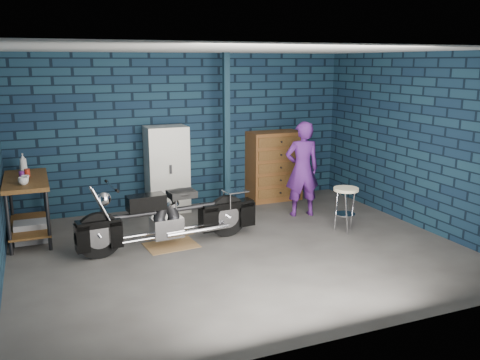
% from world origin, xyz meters
% --- Properties ---
extents(ground, '(6.00, 6.00, 0.00)m').
position_xyz_m(ground, '(0.00, 0.00, 0.00)').
color(ground, '#55534F').
rests_on(ground, ground).
extents(room_walls, '(6.02, 5.01, 2.71)m').
position_xyz_m(room_walls, '(0.00, 0.55, 1.90)').
color(room_walls, '#102135').
rests_on(room_walls, ground).
extents(support_post, '(0.10, 0.10, 2.70)m').
position_xyz_m(support_post, '(0.55, 1.95, 1.35)').
color(support_post, '#112735').
rests_on(support_post, ground).
extents(workbench, '(0.60, 1.40, 0.91)m').
position_xyz_m(workbench, '(-2.68, 1.62, 0.46)').
color(workbench, brown).
rests_on(workbench, ground).
extents(drip_mat, '(0.76, 0.60, 0.01)m').
position_xyz_m(drip_mat, '(-0.84, 0.54, 0.00)').
color(drip_mat, brown).
rests_on(drip_mat, ground).
extents(motorcycle, '(2.28, 0.80, 0.98)m').
position_xyz_m(motorcycle, '(-0.84, 0.54, 0.49)').
color(motorcycle, black).
rests_on(motorcycle, ground).
extents(person, '(0.64, 0.48, 1.60)m').
position_xyz_m(person, '(1.59, 1.14, 0.80)').
color(person, '#501E72').
rests_on(person, ground).
extents(storage_bin, '(0.48, 0.34, 0.30)m').
position_xyz_m(storage_bin, '(-2.66, 1.47, 0.15)').
color(storage_bin, '#92949A').
rests_on(storage_bin, ground).
extents(locker, '(0.69, 0.50, 1.49)m').
position_xyz_m(locker, '(-0.44, 2.23, 0.74)').
color(locker, beige).
rests_on(locker, ground).
extents(tool_chest, '(0.97, 0.54, 1.29)m').
position_xyz_m(tool_chest, '(1.61, 2.23, 0.65)').
color(tool_chest, brown).
rests_on(tool_chest, ground).
extents(shop_stool, '(0.41, 0.41, 0.69)m').
position_xyz_m(shop_stool, '(1.79, 0.13, 0.35)').
color(shop_stool, beige).
rests_on(shop_stool, ground).
extents(cup_a, '(0.17, 0.17, 0.11)m').
position_xyz_m(cup_a, '(-2.70, 1.22, 0.96)').
color(cup_a, beige).
rests_on(cup_a, workbench).
extents(cup_b, '(0.12, 0.12, 0.10)m').
position_xyz_m(cup_b, '(-2.67, 1.37, 0.96)').
color(cup_b, beige).
rests_on(cup_b, workbench).
extents(mug_purple, '(0.09, 0.09, 0.10)m').
position_xyz_m(mug_purple, '(-2.72, 1.66, 0.96)').
color(mug_purple, '#5C1A6B').
rests_on(mug_purple, workbench).
extents(mug_red, '(0.08, 0.08, 0.11)m').
position_xyz_m(mug_red, '(-2.65, 1.76, 0.97)').
color(mug_red, '#9F2515').
rests_on(mug_red, workbench).
extents(bottle, '(0.12, 0.12, 0.29)m').
position_xyz_m(bottle, '(-2.70, 2.11, 1.05)').
color(bottle, '#92949A').
rests_on(bottle, workbench).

